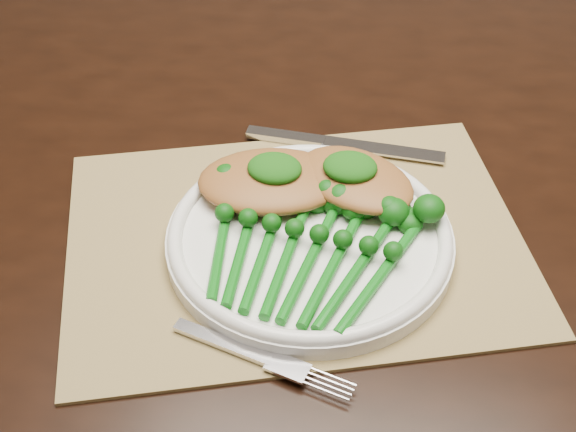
% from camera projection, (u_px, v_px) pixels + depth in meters
% --- Properties ---
extents(dining_table, '(1.68, 1.04, 0.75)m').
position_uv_depth(dining_table, '(340.00, 379.00, 1.09)').
color(dining_table, black).
rests_on(dining_table, ground).
extents(placemat, '(0.50, 0.43, 0.00)m').
position_uv_depth(placemat, '(295.00, 239.00, 0.75)').
color(placemat, olive).
rests_on(placemat, dining_table).
extents(dinner_plate, '(0.26, 0.26, 0.02)m').
position_uv_depth(dinner_plate, '(310.00, 237.00, 0.73)').
color(dinner_plate, white).
rests_on(dinner_plate, placemat).
extents(knife, '(0.21, 0.03, 0.01)m').
position_uv_depth(knife, '(325.00, 142.00, 0.85)').
color(knife, silver).
rests_on(knife, placemat).
extents(fork, '(0.16, 0.06, 0.00)m').
position_uv_depth(fork, '(273.00, 362.00, 0.64)').
color(fork, silver).
rests_on(fork, placemat).
extents(chicken_fillet_left, '(0.16, 0.13, 0.03)m').
position_uv_depth(chicken_fillet_left, '(271.00, 181.00, 0.76)').
color(chicken_fillet_left, '#9E632D').
rests_on(chicken_fillet_left, dinner_plate).
extents(chicken_fillet_right, '(0.15, 0.13, 0.02)m').
position_uv_depth(chicken_fillet_right, '(356.00, 179.00, 0.76)').
color(chicken_fillet_right, '#9E632D').
rests_on(chicken_fillet_right, dinner_plate).
extents(pesto_dollop_left, '(0.05, 0.04, 0.02)m').
position_uv_depth(pesto_dollop_left, '(275.00, 168.00, 0.75)').
color(pesto_dollop_left, '#0C4009').
rests_on(pesto_dollop_left, chicken_fillet_left).
extents(pesto_dollop_right, '(0.05, 0.04, 0.02)m').
position_uv_depth(pesto_dollop_right, '(350.00, 167.00, 0.75)').
color(pesto_dollop_right, '#0C4009').
rests_on(pesto_dollop_right, chicken_fillet_right).
extents(broccolini_bundle, '(0.20, 0.21, 0.04)m').
position_uv_depth(broccolini_bundle, '(299.00, 256.00, 0.70)').
color(broccolini_bundle, '#0C5D11').
rests_on(broccolini_bundle, dinner_plate).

